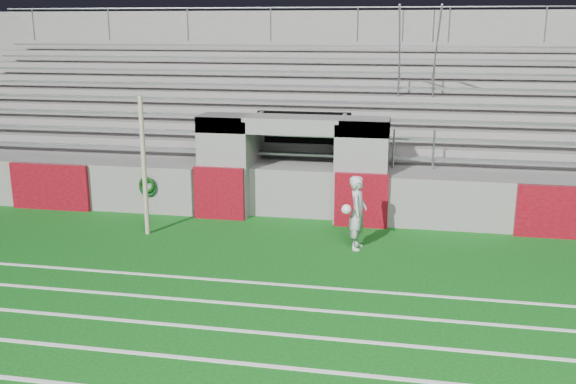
# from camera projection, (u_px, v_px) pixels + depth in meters

# --- Properties ---
(ground) EXTENTS (90.00, 90.00, 0.00)m
(ground) POSITION_uv_depth(u_px,v_px,m) (262.00, 264.00, 13.31)
(ground) COLOR #0D5112
(ground) RESTS_ON ground
(field_post) EXTENTS (0.11, 0.11, 3.27)m
(field_post) POSITION_uv_depth(u_px,v_px,m) (144.00, 166.00, 14.86)
(field_post) COLOR tan
(field_post) RESTS_ON ground
(stadium_structure) EXTENTS (26.00, 8.48, 5.42)m
(stadium_structure) POSITION_uv_depth(u_px,v_px,m) (318.00, 132.00, 20.51)
(stadium_structure) COLOR slate
(stadium_structure) RESTS_ON ground
(goalkeeper_with_ball) EXTENTS (0.54, 0.73, 1.65)m
(goalkeeper_with_ball) POSITION_uv_depth(u_px,v_px,m) (357.00, 213.00, 14.05)
(goalkeeper_with_ball) COLOR #B1B8BC
(goalkeeper_with_ball) RESTS_ON ground
(hose_coil) EXTENTS (0.48, 0.14, 0.55)m
(hose_coil) POSITION_uv_depth(u_px,v_px,m) (147.00, 186.00, 16.58)
(hose_coil) COLOR #0B3B15
(hose_coil) RESTS_ON ground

